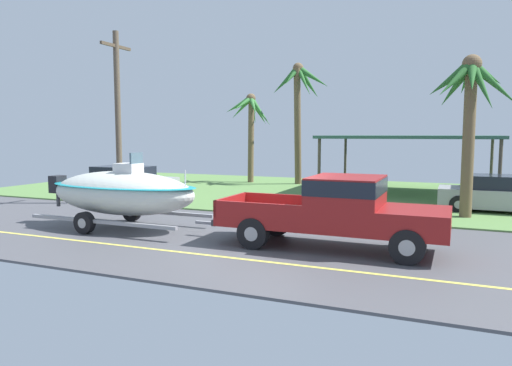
# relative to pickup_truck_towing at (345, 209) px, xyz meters

# --- Properties ---
(ground) EXTENTS (36.00, 22.00, 0.11)m
(ground) POSITION_rel_pickup_truck_towing_xyz_m (-1.94, 8.29, -1.04)
(ground) COLOR #4C4C51
(pickup_truck_towing) EXTENTS (5.92, 2.02, 1.84)m
(pickup_truck_towing) POSITION_rel_pickup_truck_towing_xyz_m (0.00, 0.00, 0.00)
(pickup_truck_towing) COLOR maroon
(pickup_truck_towing) RESTS_ON ground
(boat_on_trailer) EXTENTS (6.28, 2.42, 2.34)m
(boat_on_trailer) POSITION_rel_pickup_truck_towing_xyz_m (-6.89, 0.00, 0.08)
(boat_on_trailer) COLOR gray
(boat_on_trailer) RESTS_ON ground
(parked_sedan_near) EXTENTS (4.57, 1.81, 1.38)m
(parked_sedan_near) POSITION_rel_pickup_truck_towing_xyz_m (4.14, 7.88, -0.36)
(parked_sedan_near) COLOR #99999E
(parked_sedan_near) RESTS_ON ground
(parked_sedan_far) EXTENTS (4.60, 1.93, 1.38)m
(parked_sedan_far) POSITION_rel_pickup_truck_towing_xyz_m (-11.86, 6.51, -0.36)
(parked_sedan_far) COLOR #99999E
(parked_sedan_far) RESTS_ON ground
(carport_awning) EXTENTS (7.92, 5.96, 2.83)m
(carport_awning) POSITION_rel_pickup_truck_towing_xyz_m (0.40, 12.23, 1.69)
(carport_awning) COLOR #4C4238
(carport_awning) RESTS_ON ground
(palm_tree_near_left) EXTENTS (3.07, 3.01, 5.56)m
(palm_tree_near_left) POSITION_rel_pickup_truck_towing_xyz_m (2.81, 6.10, 3.12)
(palm_tree_near_left) COLOR brown
(palm_tree_near_left) RESTS_ON ground
(palm_tree_far_left) EXTENTS (3.10, 2.85, 5.27)m
(palm_tree_far_left) POSITION_rel_pickup_truck_towing_xyz_m (-8.79, 14.18, 2.91)
(palm_tree_far_left) COLOR brown
(palm_tree_far_left) RESTS_ON ground
(palm_tree_far_right) EXTENTS (3.56, 2.90, 6.86)m
(palm_tree_far_right) POSITION_rel_pickup_truck_towing_xyz_m (-5.86, 14.19, 4.17)
(palm_tree_far_right) COLOR brown
(palm_tree_far_right) RESTS_ON ground
(utility_pole) EXTENTS (0.24, 1.80, 7.06)m
(utility_pole) POSITION_rel_pickup_truck_towing_xyz_m (-10.46, 4.31, 2.65)
(utility_pole) COLOR brown
(utility_pole) RESTS_ON ground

